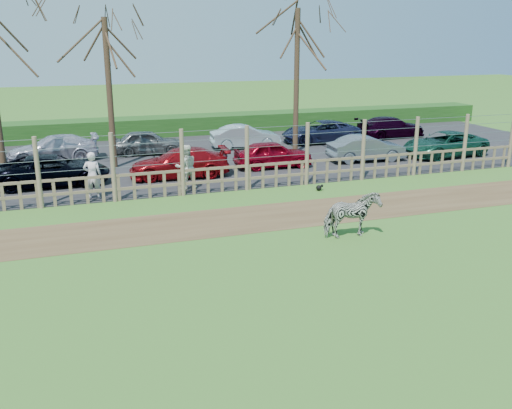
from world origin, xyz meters
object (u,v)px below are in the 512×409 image
object	(u,v)px
car_5	(366,148)
tree_right	(297,46)
visitor_b	(186,167)
car_11	(245,137)
crow	(319,188)
car_9	(53,149)
car_6	(445,144)
tree_mid	(107,57)
car_3	(179,163)
car_2	(53,170)
car_10	(148,142)
zebra	(352,215)
visitor_a	(92,175)
car_12	(321,132)
car_13	(391,127)
car_4	(273,154)

from	to	relation	value
car_5	tree_right	bearing A→B (deg)	43.80
visitor_b	car_11	xyz separation A→B (m)	(4.69, 7.26, -0.26)
crow	car_9	bearing A→B (deg)	137.84
car_6	car_11	xyz separation A→B (m)	(-8.61, 5.20, 0.00)
visitor_b	car_5	xyz separation A→B (m)	(9.12, 2.33, -0.26)
tree_mid	car_3	size ratio (longest dim) A/B	1.65
crow	car_2	size ratio (longest dim) A/B	0.07
car_10	tree_mid	bearing A→B (deg)	149.50
visitor_b	car_2	xyz separation A→B (m)	(-4.86, 2.28, -0.26)
crow	car_5	size ratio (longest dim) A/B	0.08
tree_mid	zebra	bearing A→B (deg)	-63.67
crow	car_9	size ratio (longest dim) A/B	0.07
tree_right	car_6	distance (m)	8.65
tree_right	tree_mid	bearing A→B (deg)	-176.82
car_5	car_9	world-z (taller)	same
visitor_b	car_9	bearing A→B (deg)	-56.63
visitor_a	car_10	distance (m)	8.11
car_12	car_13	size ratio (longest dim) A/B	1.04
visitor_a	car_10	size ratio (longest dim) A/B	0.49
zebra	car_13	size ratio (longest dim) A/B	0.39
car_5	car_9	distance (m)	14.77
tree_right	car_10	bearing A→B (deg)	164.17
tree_right	car_3	world-z (taller)	tree_right
visitor_a	car_2	xyz separation A→B (m)	(-1.37, 2.51, -0.26)
tree_right	car_12	bearing A→B (deg)	41.92
car_10	car_11	xyz separation A→B (m)	(5.10, -0.01, 0.00)
tree_right	car_10	size ratio (longest dim) A/B	2.09
car_4	car_6	xyz separation A→B (m)	(8.82, -0.40, 0.00)
car_4	car_12	bearing A→B (deg)	-40.66
car_11	visitor_a	bearing A→B (deg)	137.48
visitor_b	car_13	distance (m)	15.64
car_5	car_12	distance (m)	5.10
car_3	car_10	size ratio (longest dim) A/B	1.17
tree_mid	car_2	xyz separation A→B (m)	(-2.57, -2.47, -4.23)
crow	car_11	bearing A→B (deg)	90.78
car_13	tree_right	bearing A→B (deg)	105.31
visitor_a	car_5	xyz separation A→B (m)	(12.61, 2.55, -0.26)
zebra	visitor_a	xyz separation A→B (m)	(-6.96, 6.66, 0.21)
car_2	car_9	bearing A→B (deg)	1.10
car_4	car_9	distance (m)	10.41
crow	car_12	distance (m)	10.16
tree_mid	visitor_b	world-z (taller)	tree_mid
visitor_a	car_9	xyz separation A→B (m)	(-1.39, 7.25, -0.26)
car_11	car_6	bearing A→B (deg)	-116.08
car_4	car_10	xyz separation A→B (m)	(-4.89, 4.81, 0.00)
tree_right	car_3	bearing A→B (deg)	-153.65
car_3	car_10	distance (m)	5.31
car_5	car_10	xyz separation A→B (m)	(-9.54, 4.94, 0.00)
zebra	car_5	xyz separation A→B (m)	(5.66, 9.21, -0.05)
car_12	car_13	bearing A→B (deg)	94.27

